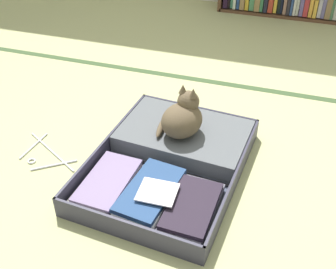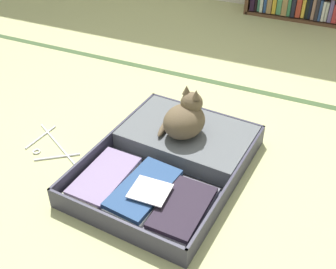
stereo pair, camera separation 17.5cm
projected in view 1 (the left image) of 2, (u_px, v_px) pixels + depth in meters
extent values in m
plane|color=#B7B97F|center=(191.00, 180.00, 2.00)|extent=(10.00, 10.00, 0.00)
cube|color=#3B5330|center=(229.00, 84.00, 2.71)|extent=(4.80, 0.05, 0.00)
cube|color=brown|center=(292.00, 14.00, 3.65)|extent=(1.24, 0.22, 0.02)
cube|color=#3C7E51|center=(263.00, 0.00, 3.65)|extent=(0.03, 0.19, 0.16)
cube|color=#1F202E|center=(267.00, 0.00, 3.64)|extent=(0.03, 0.19, 0.16)
cube|color=yellow|center=(277.00, 1.00, 3.63)|extent=(0.03, 0.19, 0.16)
cube|color=black|center=(280.00, 0.00, 3.62)|extent=(0.02, 0.19, 0.18)
cube|color=black|center=(283.00, 0.00, 3.61)|extent=(0.02, 0.19, 0.17)
cube|color=#9F7562|center=(286.00, 1.00, 3.60)|extent=(0.03, 0.19, 0.18)
cube|color=#2A262D|center=(290.00, 1.00, 3.59)|extent=(0.02, 0.19, 0.19)
cube|color=#314B83|center=(293.00, 2.00, 3.59)|extent=(0.02, 0.19, 0.17)
cube|color=silver|center=(296.00, 3.00, 3.59)|extent=(0.02, 0.19, 0.16)
cube|color=silver|center=(299.00, 3.00, 3.59)|extent=(0.02, 0.19, 0.16)
cube|color=slate|center=(303.00, 2.00, 3.56)|extent=(0.03, 0.19, 0.19)
cube|color=#BC3438|center=(307.00, 5.00, 3.57)|extent=(0.04, 0.19, 0.15)
cube|color=#F1A83C|center=(312.00, 3.00, 3.54)|extent=(0.03, 0.19, 0.19)
cube|color=#F0B53F|center=(316.00, 6.00, 3.54)|extent=(0.03, 0.19, 0.15)
cube|color=silver|center=(320.00, 5.00, 3.55)|extent=(0.03, 0.19, 0.15)
cube|color=slate|center=(324.00, 4.00, 3.53)|extent=(0.03, 0.19, 0.18)
cube|color=#90714A|center=(329.00, 5.00, 3.51)|extent=(0.04, 0.19, 0.17)
cube|color=#487452|center=(333.00, 6.00, 3.51)|extent=(0.02, 0.19, 0.17)
cube|color=#323142|center=(149.00, 202.00, 1.88)|extent=(0.70, 0.50, 0.01)
cube|color=#323142|center=(126.00, 230.00, 1.69)|extent=(0.67, 0.07, 0.11)
cube|color=#323142|center=(83.00, 175.00, 1.95)|extent=(0.05, 0.45, 0.11)
cube|color=#323142|center=(220.00, 216.00, 1.75)|extent=(0.05, 0.45, 0.11)
cube|color=#444B5F|center=(148.00, 201.00, 1.87)|extent=(0.68, 0.47, 0.01)
cube|color=#323142|center=(184.00, 145.00, 2.21)|extent=(0.70, 0.50, 0.01)
cube|color=#323142|center=(198.00, 115.00, 2.34)|extent=(0.67, 0.07, 0.11)
cube|color=#323142|center=(127.00, 123.00, 2.28)|extent=(0.05, 0.45, 0.11)
cube|color=#323142|center=(247.00, 153.00, 2.08)|extent=(0.05, 0.45, 0.11)
cube|color=#444B5F|center=(184.00, 143.00, 2.20)|extent=(0.68, 0.47, 0.01)
cylinder|color=black|center=(168.00, 169.00, 2.03)|extent=(0.65, 0.07, 0.02)
cube|color=gray|center=(108.00, 186.00, 1.92)|extent=(0.21, 0.36, 0.02)
cube|color=#AFAF95|center=(105.00, 184.00, 1.91)|extent=(0.22, 0.37, 0.01)
cube|color=gray|center=(108.00, 180.00, 1.91)|extent=(0.21, 0.36, 0.01)
cube|color=black|center=(147.00, 199.00, 1.86)|extent=(0.22, 0.38, 0.02)
cube|color=silver|center=(149.00, 195.00, 1.85)|extent=(0.22, 0.35, 0.02)
cube|color=navy|center=(150.00, 190.00, 1.84)|extent=(0.24, 0.38, 0.02)
cube|color=#28292A|center=(193.00, 213.00, 1.79)|extent=(0.21, 0.34, 0.02)
cube|color=slate|center=(192.00, 209.00, 1.79)|extent=(0.21, 0.39, 0.02)
cube|color=#2B2230|center=(192.00, 206.00, 1.77)|extent=(0.20, 0.33, 0.02)
cube|color=white|center=(158.00, 192.00, 1.80)|extent=(0.17, 0.15, 0.01)
cube|color=#595D63|center=(184.00, 136.00, 2.17)|extent=(0.67, 0.47, 0.10)
torus|color=white|center=(176.00, 124.00, 2.19)|extent=(0.09, 0.09, 0.01)
cylinder|color=black|center=(167.00, 109.00, 2.39)|extent=(0.02, 0.02, 0.10)
cylinder|color=black|center=(230.00, 124.00, 2.27)|extent=(0.02, 0.02, 0.10)
cube|color=white|center=(137.00, 229.00, 1.67)|extent=(0.03, 0.00, 0.02)
cube|color=#EE3832|center=(169.00, 244.00, 1.64)|extent=(0.03, 0.00, 0.03)
cube|color=#358D35|center=(131.00, 231.00, 1.69)|extent=(0.04, 0.00, 0.02)
ellipsoid|color=brown|center=(182.00, 120.00, 2.06)|extent=(0.25, 0.27, 0.16)
ellipsoid|color=brown|center=(189.00, 121.00, 2.12)|extent=(0.15, 0.12, 0.09)
sphere|color=brown|center=(188.00, 102.00, 2.04)|extent=(0.11, 0.11, 0.11)
cone|color=brown|center=(193.00, 93.00, 1.99)|extent=(0.04, 0.04, 0.05)
cone|color=brown|center=(183.00, 89.00, 2.02)|extent=(0.04, 0.04, 0.05)
sphere|color=gold|center=(197.00, 98.00, 2.06)|extent=(0.02, 0.02, 0.02)
sphere|color=gold|center=(190.00, 95.00, 2.08)|extent=(0.02, 0.02, 0.02)
ellipsoid|color=brown|center=(161.00, 127.00, 2.12)|extent=(0.05, 0.17, 0.03)
cylinder|color=silver|center=(52.00, 151.00, 2.16)|extent=(0.36, 0.21, 0.01)
cylinder|color=silver|center=(54.00, 165.00, 2.08)|extent=(0.19, 0.14, 0.01)
cylinder|color=silver|center=(34.00, 146.00, 2.20)|extent=(0.03, 0.23, 0.01)
torus|color=silver|center=(32.00, 161.00, 2.10)|extent=(0.06, 0.06, 0.01)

